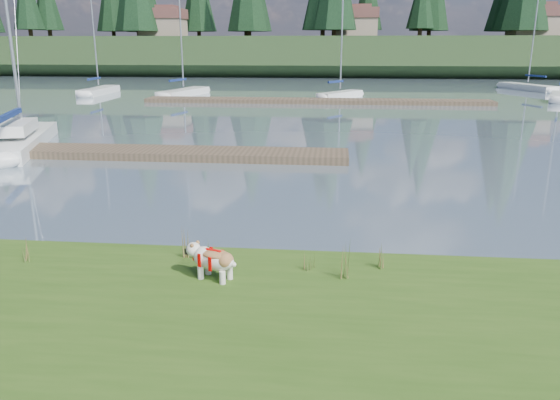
# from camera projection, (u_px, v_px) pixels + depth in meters

# --- Properties ---
(ground) EXTENTS (200.00, 200.00, 0.00)m
(ground) POSITION_uv_depth(u_px,v_px,m) (290.00, 103.00, 41.36)
(ground) COLOR slate
(ground) RESTS_ON ground
(bank) EXTENTS (60.00, 9.00, 0.35)m
(bank) POSITION_uv_depth(u_px,v_px,m) (54.00, 384.00, 6.88)
(bank) COLOR #325017
(bank) RESTS_ON ground
(ridge) EXTENTS (200.00, 20.00, 5.00)m
(ridge) POSITION_uv_depth(u_px,v_px,m) (314.00, 56.00, 81.79)
(ridge) COLOR #1E3017
(ridge) RESTS_ON ground
(bulldog) EXTENTS (1.01, 0.66, 0.60)m
(bulldog) POSITION_uv_depth(u_px,v_px,m) (213.00, 259.00, 9.45)
(bulldog) COLOR silver
(bulldog) RESTS_ON bank
(sailboat_main) EXTENTS (4.53, 9.11, 12.95)m
(sailboat_main) POSITION_uv_depth(u_px,v_px,m) (23.00, 136.00, 23.92)
(sailboat_main) COLOR white
(sailboat_main) RESTS_ON ground
(dock_near) EXTENTS (16.00, 2.00, 0.30)m
(dock_near) POSITION_uv_depth(u_px,v_px,m) (146.00, 153.00, 21.62)
(dock_near) COLOR #4C3D2C
(dock_near) RESTS_ON ground
(dock_far) EXTENTS (26.00, 2.20, 0.30)m
(dock_far) POSITION_uv_depth(u_px,v_px,m) (316.00, 101.00, 41.13)
(dock_far) COLOR #4C3D2C
(dock_far) RESTS_ON ground
(sailboat_bg_0) EXTENTS (1.71, 7.45, 10.80)m
(sailboat_bg_0) POSITION_uv_depth(u_px,v_px,m) (102.00, 90.00, 48.98)
(sailboat_bg_0) COLOR white
(sailboat_bg_0) RESTS_ON ground
(sailboat_bg_1) EXTENTS (3.23, 7.82, 11.49)m
(sailboat_bg_1) POSITION_uv_depth(u_px,v_px,m) (188.00, 91.00, 47.22)
(sailboat_bg_1) COLOR white
(sailboat_bg_1) RESTS_ON ground
(sailboat_bg_2) EXTENTS (4.17, 5.45, 8.96)m
(sailboat_bg_2) POSITION_uv_depth(u_px,v_px,m) (343.00, 94.00, 44.64)
(sailboat_bg_2) COLOR white
(sailboat_bg_2) RESTS_ON ground
(sailboat_bg_4) EXTENTS (3.56, 6.42, 9.63)m
(sailboat_bg_4) POSITION_uv_depth(u_px,v_px,m) (559.00, 96.00, 43.33)
(sailboat_bg_4) COLOR white
(sailboat_bg_4) RESTS_ON ground
(sailboat_bg_5) EXTENTS (4.24, 7.61, 10.92)m
(sailboat_bg_5) POSITION_uv_depth(u_px,v_px,m) (523.00, 86.00, 53.02)
(sailboat_bg_5) COLOR white
(sailboat_bg_5) RESTS_ON ground
(weed_0) EXTENTS (0.17, 0.14, 0.65)m
(weed_0) POSITION_uv_depth(u_px,v_px,m) (187.00, 245.00, 10.39)
(weed_0) COLOR #475B23
(weed_0) RESTS_ON bank
(weed_1) EXTENTS (0.17, 0.14, 0.52)m
(weed_1) POSITION_uv_depth(u_px,v_px,m) (211.00, 254.00, 10.09)
(weed_1) COLOR #475B23
(weed_1) RESTS_ON bank
(weed_2) EXTENTS (0.17, 0.14, 0.76)m
(weed_2) POSITION_uv_depth(u_px,v_px,m) (347.00, 261.00, 9.50)
(weed_2) COLOR #475B23
(weed_2) RESTS_ON bank
(weed_3) EXTENTS (0.17, 0.14, 0.56)m
(weed_3) POSITION_uv_depth(u_px,v_px,m) (28.00, 249.00, 10.25)
(weed_3) COLOR #475B23
(weed_3) RESTS_ON bank
(weed_4) EXTENTS (0.17, 0.14, 0.42)m
(weed_4) POSITION_uv_depth(u_px,v_px,m) (309.00, 260.00, 9.90)
(weed_4) COLOR #475B23
(weed_4) RESTS_ON bank
(weed_5) EXTENTS (0.17, 0.14, 0.50)m
(weed_5) POSITION_uv_depth(u_px,v_px,m) (382.00, 257.00, 9.96)
(weed_5) COLOR #475B23
(weed_5) RESTS_ON bank
(mud_lip) EXTENTS (60.00, 0.50, 0.14)m
(mud_lip) POSITION_uv_depth(u_px,v_px,m) (162.00, 260.00, 11.12)
(mud_lip) COLOR #33281C
(mud_lip) RESTS_ON ground
(house_0) EXTENTS (6.30, 5.30, 4.65)m
(house_0) POSITION_uv_depth(u_px,v_px,m) (163.00, 22.00, 79.71)
(house_0) COLOR gray
(house_0) RESTS_ON ridge
(house_1) EXTENTS (6.30, 5.30, 4.65)m
(house_1) POSITION_uv_depth(u_px,v_px,m) (355.00, 22.00, 77.98)
(house_1) COLOR gray
(house_1) RESTS_ON ridge
(house_2) EXTENTS (6.30, 5.30, 4.65)m
(house_2) POSITION_uv_depth(u_px,v_px,m) (535.00, 21.00, 73.76)
(house_2) COLOR gray
(house_2) RESTS_ON ridge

